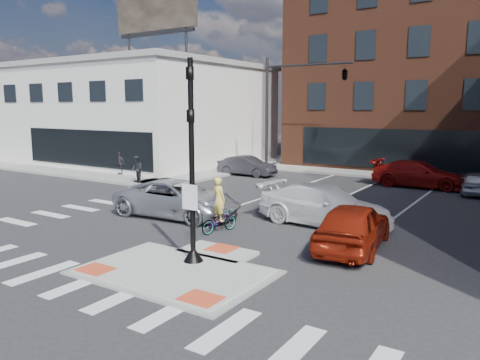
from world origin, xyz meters
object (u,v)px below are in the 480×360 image
Objects in this scene: bg_car_silver at (476,183)px; cyclist at (219,214)px; white_pickup at (325,205)px; bg_car_dark at (247,166)px; silver_suv at (178,199)px; pedestrian_b at (120,163)px; red_sedan at (353,226)px; pedestrian_a at (137,169)px; bg_car_red at (419,174)px.

cyclist is at bearing 54.63° from bg_car_silver.
bg_car_silver is 15.75m from cyclist.
white_pickup is 1.33× the size of bg_car_dark.
bg_car_silver is (14.21, 0.81, -0.05)m from bg_car_dark.
silver_suv reaches higher than bg_car_dark.
pedestrian_b is at bearing -16.25° from cyclist.
white_pickup is 11.59m from bg_car_silver.
cyclist is at bearing 1.13° from red_sedan.
cyclist is at bearing -5.06° from pedestrian_a.
silver_suv is at bearing -161.98° from bg_car_dark.
bg_car_silver is at bearing -102.98° from bg_car_red.
bg_car_dark is 11.19m from bg_car_red.
cyclist reaches higher than bg_car_silver.
bg_car_red is (7.08, 13.56, -0.01)m from silver_suv.
pedestrian_a is at bearing -16.53° from cyclist.
cyclist reaches higher than pedestrian_b.
bg_car_dark is 0.77× the size of bg_car_red.
pedestrian_a is at bearing 15.78° from bg_car_silver.
pedestrian_b reaches higher than red_sedan.
pedestrian_b is at bearing 78.19° from white_pickup.
bg_car_silver is 22.07m from pedestrian_b.
silver_suv is 15.30m from bg_car_red.
silver_suv is at bearing 152.13° from bg_car_red.
silver_suv is 3.47× the size of pedestrian_a.
white_pickup is 11.53m from bg_car_red.
bg_car_dark is (-4.00, 12.05, -0.11)m from silver_suv.
red_sedan is 1.27× the size of bg_car_silver.
bg_car_red is (-3.13, 0.70, 0.15)m from bg_car_silver.
red_sedan is 5.05m from cyclist.
red_sedan is at bearing -6.41° from pedestrian_b.
bg_car_dark is at bearing 88.89° from pedestrian_a.
cyclist is (-4.08, -14.71, -0.07)m from bg_car_red.
silver_suv is 3.60× the size of pedestrian_b.
pedestrian_b is (-3.57, 2.00, -0.03)m from pedestrian_a.
bg_car_red is 19.30m from pedestrian_b.
pedestrian_a is (-13.41, 2.91, 0.17)m from white_pickup.
cyclist is 1.30× the size of pedestrian_a.
bg_car_red is at bearing -93.15° from red_sedan.
pedestrian_a reaches higher than bg_car_dark.
red_sedan is (8.00, -0.45, 0.01)m from silver_suv.
pedestrian_a is (-3.50, -7.05, 0.29)m from bg_car_dark.
pedestrian_b is at bearing 109.57° from bg_car_red.
red_sedan is 2.87× the size of pedestrian_a.
bg_car_dark reaches higher than bg_car_silver.
pedestrian_a is (-17.71, -7.85, 0.34)m from bg_car_silver.
bg_car_silver is (2.21, 13.30, -0.17)m from red_sedan.
bg_car_red is at bearing -91.67° from cyclist.
red_sedan reaches higher than bg_car_red.
bg_car_red is (1.17, 11.47, -0.02)m from white_pickup.
pedestrian_b is at bearing 125.16° from bg_car_dark.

